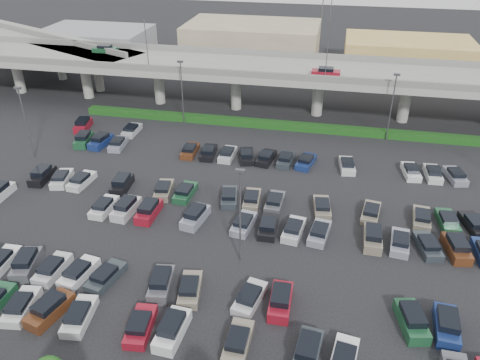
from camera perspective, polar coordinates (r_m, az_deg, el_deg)
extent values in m
plane|color=black|center=(53.65, 1.76, -4.33)|extent=(280.00, 280.00, 0.00)
cube|color=gray|center=(79.43, 6.03, 13.06)|extent=(150.00, 13.00, 1.10)
cube|color=slate|center=(73.18, 5.51, 12.45)|extent=(150.00, 0.50, 1.00)
cube|color=slate|center=(85.12, 6.55, 14.92)|extent=(150.00, 0.50, 1.00)
cylinder|color=gray|center=(99.27, -25.46, 11.47)|extent=(1.80, 1.80, 6.70)
cube|color=slate|center=(98.46, -25.86, 13.19)|extent=(2.60, 9.75, 0.50)
cylinder|color=gray|center=(91.74, -18.22, 11.52)|extent=(1.80, 1.80, 6.70)
cube|color=slate|center=(90.87, -18.54, 13.40)|extent=(2.60, 9.75, 0.50)
cylinder|color=gray|center=(85.86, -9.85, 11.36)|extent=(1.80, 1.80, 6.70)
cube|color=slate|center=(84.92, -10.04, 13.37)|extent=(2.60, 9.75, 0.50)
cylinder|color=gray|center=(81.96, -0.49, 10.89)|extent=(1.80, 1.80, 6.70)
cube|color=slate|center=(80.98, -0.50, 12.99)|extent=(2.60, 9.75, 0.50)
cylinder|color=gray|center=(80.35, 9.47, 10.08)|extent=(1.80, 1.80, 6.70)
cube|color=slate|center=(79.34, 9.66, 12.21)|extent=(2.60, 9.75, 0.50)
cylinder|color=gray|center=(81.15, 19.48, 8.96)|extent=(1.80, 1.80, 6.70)
cube|color=slate|center=(80.16, 19.86, 11.05)|extent=(2.60, 9.75, 0.50)
cube|color=#1B4D2D|center=(91.57, -16.13, 15.00)|extent=(4.40, 1.82, 0.82)
cube|color=black|center=(91.42, -16.18, 15.38)|extent=(2.30, 1.60, 0.50)
cube|color=maroon|center=(75.95, 10.41, 12.69)|extent=(4.40, 1.82, 0.82)
cube|color=black|center=(75.77, 10.46, 13.15)|extent=(2.30, 1.60, 0.50)
cylinder|color=#49484D|center=(77.73, -11.30, 15.76)|extent=(0.14, 0.14, 8.00)
cylinder|color=#49484D|center=(71.98, 10.56, 14.71)|extent=(0.14, 0.14, 8.00)
cube|color=gray|center=(107.53, -23.04, 15.44)|extent=(50.93, 30.13, 1.10)
cube|color=slate|center=(107.31, -23.16, 15.98)|extent=(47.34, 22.43, 1.00)
cylinder|color=gray|center=(114.34, -24.58, 13.84)|extent=(1.60, 1.60, 6.70)
cylinder|color=gray|center=(104.30, -21.10, 13.16)|extent=(1.60, 1.60, 6.70)
cylinder|color=gray|center=(94.73, -16.92, 12.29)|extent=(1.60, 1.60, 6.70)
cube|color=#143B11|center=(75.18, 5.15, 6.65)|extent=(66.00, 1.60, 1.10)
cube|color=silver|center=(46.18, -25.07, -13.81)|extent=(2.39, 4.60, 0.82)
cube|color=black|center=(45.66, -25.38, -13.39)|extent=(1.89, 2.49, 0.50)
cube|color=#552C16|center=(44.69, -22.14, -14.52)|extent=(2.83, 4.71, 1.05)
cube|color=black|center=(44.15, -22.35, -13.75)|extent=(2.18, 2.91, 0.65)
cube|color=silver|center=(43.50, -18.95, -15.44)|extent=(2.32, 4.58, 0.82)
cube|color=black|center=(42.95, -19.22, -15.03)|extent=(1.86, 2.47, 0.50)
cube|color=maroon|center=(41.38, -12.01, -17.07)|extent=(2.27, 4.57, 0.82)
cube|color=black|center=(40.80, -12.21, -16.66)|extent=(1.83, 2.45, 0.50)
cube|color=white|center=(40.47, -8.26, -17.73)|extent=(2.11, 4.51, 1.05)
cube|color=black|center=(39.87, -8.34, -16.93)|extent=(1.77, 2.70, 0.65)
cube|color=slate|center=(39.44, -0.23, -19.21)|extent=(1.91, 4.44, 0.82)
cube|color=black|center=(38.84, -0.30, -18.83)|extent=(1.65, 2.33, 0.50)
cube|color=#2A3237|center=(38.99, 8.23, -20.16)|extent=(2.30, 4.58, 1.05)
cube|color=black|center=(38.36, 8.32, -19.38)|extent=(1.88, 2.76, 0.65)
cube|color=white|center=(39.18, 12.49, -20.65)|extent=(2.50, 4.63, 0.82)
cube|color=black|center=(38.58, 12.59, -20.28)|extent=(1.95, 2.53, 0.50)
cube|color=white|center=(52.05, -27.03, -8.85)|extent=(1.98, 4.46, 0.82)
cube|color=#4E5055|center=(50.45, -24.55, -9.34)|extent=(2.79, 4.70, 1.05)
cube|color=black|center=(49.97, -24.75, -8.61)|extent=(2.16, 2.90, 0.65)
cube|color=silver|center=(49.08, -21.85, -10.06)|extent=(1.98, 4.46, 0.82)
cube|color=black|center=(48.57, -22.11, -9.63)|extent=(1.68, 2.36, 0.50)
cube|color=white|center=(47.76, -19.02, -10.68)|extent=(2.49, 4.63, 0.82)
cube|color=black|center=(47.24, -19.26, -10.24)|extent=(1.94, 2.52, 0.50)
cube|color=#2A3237|center=(46.57, -16.02, -11.30)|extent=(2.68, 4.68, 0.82)
cube|color=black|center=(46.04, -16.24, -10.87)|extent=(2.04, 2.58, 0.50)
cube|color=#4E5055|center=(44.51, -9.55, -12.44)|extent=(2.41, 4.61, 1.05)
cube|color=black|center=(43.97, -9.65, -11.65)|extent=(1.94, 2.80, 0.65)
cube|color=slate|center=(43.83, -6.08, -13.14)|extent=(2.51, 4.64, 0.82)
cube|color=black|center=(43.27, -6.21, -12.71)|extent=(1.95, 2.53, 0.50)
cube|color=silver|center=(42.80, 1.19, -14.23)|extent=(2.70, 4.68, 0.82)
cube|color=black|center=(42.23, 1.15, -13.81)|extent=(2.05, 2.58, 0.50)
cube|color=maroon|center=(42.46, 4.96, -14.60)|extent=(1.87, 4.42, 1.05)
cube|color=black|center=(41.89, 5.01, -13.80)|extent=(1.63, 2.62, 0.65)
cube|color=#1B4D2D|center=(43.21, 20.17, -15.88)|extent=(2.71, 4.69, 1.05)
cube|color=black|center=(42.65, 20.36, -15.10)|extent=(2.12, 2.88, 0.65)
cube|color=navy|center=(43.83, 23.83, -16.03)|extent=(2.15, 4.53, 1.05)
cube|color=black|center=(43.27, 24.06, -15.26)|extent=(1.80, 2.71, 0.65)
cube|color=silver|center=(56.51, -16.22, -3.21)|extent=(1.98, 4.47, 0.82)
cube|color=black|center=(56.03, -16.40, -2.78)|extent=(1.69, 2.36, 0.50)
cube|color=silver|center=(55.30, -13.69, -3.47)|extent=(2.21, 4.55, 1.05)
cube|color=black|center=(54.86, -13.79, -2.76)|extent=(1.83, 2.73, 0.65)
cube|color=maroon|center=(54.27, -11.04, -3.83)|extent=(1.92, 4.44, 1.05)
cube|color=black|center=(53.83, -11.13, -3.11)|extent=(1.66, 2.63, 0.65)
cube|color=gray|center=(52.59, -5.46, -4.56)|extent=(2.56, 4.65, 1.05)
cube|color=black|center=(52.13, -5.50, -3.82)|extent=(2.03, 2.84, 0.65)
cube|color=gray|center=(51.51, 0.45, -5.40)|extent=(2.37, 4.60, 0.82)
cube|color=black|center=(50.99, 0.40, -4.95)|extent=(1.88, 2.49, 0.50)
cube|color=black|center=(51.15, 3.48, -5.75)|extent=(1.88, 4.42, 0.82)
cube|color=black|center=(50.62, 3.47, -5.30)|extent=(1.63, 2.32, 0.50)
cube|color=silver|center=(50.93, 6.56, -6.09)|extent=(2.38, 4.60, 0.82)
cube|color=black|center=(50.41, 6.58, -5.64)|extent=(1.89, 2.49, 0.50)
cube|color=gray|center=(50.87, 9.65, -6.41)|extent=(2.46, 4.62, 0.82)
cube|color=black|center=(50.34, 9.70, -5.97)|extent=(1.93, 2.52, 0.50)
cube|color=slate|center=(51.11, 15.86, -6.90)|extent=(1.91, 4.44, 1.05)
cube|color=black|center=(50.64, 15.98, -6.16)|extent=(1.65, 2.63, 0.65)
cube|color=gray|center=(51.56, 18.89, -7.26)|extent=(2.32, 4.58, 0.82)
cube|color=black|center=(51.03, 19.02, -6.83)|extent=(1.86, 2.47, 0.50)
cube|color=#2A3237|center=(52.07, 21.89, -7.50)|extent=(2.71, 4.68, 0.82)
cube|color=black|center=(51.56, 22.05, -7.07)|extent=(2.05, 2.59, 0.50)
cube|color=#552C16|center=(52.67, 24.86, -7.61)|extent=(2.48, 4.63, 1.05)
cube|color=black|center=(52.21, 25.05, -6.90)|extent=(1.98, 2.82, 0.65)
cube|color=black|center=(65.46, -22.94, 0.44)|extent=(2.12, 4.52, 1.05)
cube|color=black|center=(65.09, -23.09, 1.07)|extent=(1.78, 2.71, 0.65)
cube|color=silver|center=(64.06, -20.87, 0.11)|extent=(2.71, 4.69, 0.82)
cube|color=black|center=(63.63, -21.06, 0.52)|extent=(2.05, 2.59, 0.50)
cube|color=silver|center=(62.69, -18.73, -0.14)|extent=(2.16, 4.53, 0.82)
cube|color=black|center=(62.25, -18.91, 0.27)|extent=(1.78, 2.42, 0.50)
cube|color=black|center=(60.19, -14.18, -0.58)|extent=(2.19, 4.54, 1.05)
cube|color=black|center=(59.79, -14.28, 0.09)|extent=(1.82, 2.73, 0.65)
cube|color=slate|center=(58.22, -9.25, -1.25)|extent=(2.46, 4.62, 0.82)
cube|color=black|center=(57.74, -9.37, -0.82)|extent=(1.93, 2.52, 0.50)
cube|color=#1B4D2D|center=(57.37, -6.68, -1.55)|extent=(2.04, 4.49, 0.82)
cube|color=black|center=(56.88, -6.77, -1.11)|extent=(1.71, 2.38, 0.50)
cube|color=#2A3237|center=(56.05, -1.31, -2.16)|extent=(2.58, 4.66, 0.82)
cube|color=black|center=(55.56, -1.36, -1.71)|extent=(1.99, 2.55, 0.50)
cube|color=slate|center=(55.59, 1.46, -2.46)|extent=(2.13, 4.52, 0.82)
cube|color=black|center=(55.08, 1.43, -2.02)|extent=(1.76, 2.41, 0.50)
cube|color=#4E5055|center=(55.25, 4.27, -2.77)|extent=(2.04, 4.49, 0.82)
cube|color=black|center=(54.75, 4.26, -2.32)|extent=(1.72, 2.38, 0.50)
cube|color=slate|center=(54.99, 9.96, -3.36)|extent=(2.37, 4.60, 0.82)
cube|color=black|center=(54.48, 10.00, -2.92)|extent=(1.88, 2.49, 0.50)
cube|color=slate|center=(55.28, 15.65, -3.93)|extent=(2.49, 4.63, 0.82)
cube|color=black|center=(54.78, 15.75, -3.49)|extent=(1.94, 2.52, 0.50)
cube|color=slate|center=(56.11, 21.24, -4.44)|extent=(2.25, 4.56, 0.82)
cube|color=black|center=(55.61, 21.38, -4.02)|extent=(1.83, 2.45, 0.50)
cube|color=#1B4D2D|center=(56.72, 23.96, -4.67)|extent=(2.20, 4.54, 0.82)
cube|color=black|center=(56.23, 24.12, -4.26)|extent=(1.80, 2.43, 0.50)
cube|color=black|center=(57.46, 26.62, -4.89)|extent=(2.80, 4.70, 0.82)
cube|color=black|center=(56.97, 26.80, -4.48)|extent=(2.10, 2.61, 0.50)
cube|color=#1B4D2D|center=(73.63, -18.50, 4.60)|extent=(2.57, 4.65, 1.05)
cube|color=black|center=(73.30, -18.60, 5.18)|extent=(2.04, 2.84, 0.65)
cube|color=navy|center=(72.34, -16.59, 4.46)|extent=(2.31, 4.58, 1.05)
cube|color=black|center=(72.00, -16.69, 5.05)|extent=(1.89, 2.77, 0.65)
cube|color=gray|center=(71.18, -14.61, 4.23)|extent=(2.28, 4.57, 0.82)
cube|color=black|center=(70.76, -14.74, 4.62)|extent=(1.84, 2.46, 0.50)
cube|color=#552C16|center=(67.27, -6.10, 3.52)|extent=(1.97, 4.46, 0.82)
cube|color=black|center=(66.82, -6.18, 3.93)|extent=(1.68, 2.35, 0.50)
cube|color=black|center=(66.54, -3.83, 3.32)|extent=(2.15, 4.53, 0.82)
cube|color=black|center=(66.09, -3.89, 3.73)|extent=(1.77, 2.41, 0.50)
cube|color=silver|center=(65.92, -1.52, 3.11)|extent=(1.93, 4.44, 0.82)
cube|color=black|center=(65.46, -1.57, 3.52)|extent=(1.66, 2.34, 0.50)
cube|color=black|center=(65.41, 0.83, 2.89)|extent=(2.75, 4.69, 0.82)
cube|color=black|center=(64.95, 0.80, 3.30)|extent=(2.07, 2.60, 0.50)
cube|color=black|center=(65.01, 3.21, 2.66)|extent=(2.46, 4.62, 0.82)
cube|color=black|center=(64.55, 3.20, 3.08)|extent=(1.93, 2.51, 0.50)
cube|color=#2A3237|center=(64.72, 5.62, 2.42)|extent=(2.25, 4.56, 0.82)
cube|color=black|center=(64.26, 5.63, 2.84)|extent=(1.83, 2.45, 0.50)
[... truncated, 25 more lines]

